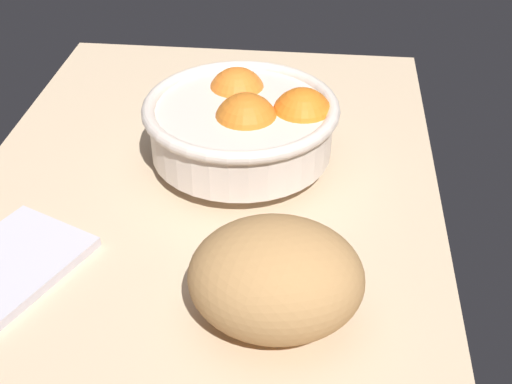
{
  "coord_description": "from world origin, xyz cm",
  "views": [
    {
      "loc": [
        -67.56,
        -13.29,
        47.37
      ],
      "look_at": [
        -9.59,
        -7.09,
        5.0
      ],
      "focal_mm": 47.91,
      "sensor_mm": 36.0,
      "label": 1
    }
  ],
  "objects": [
    {
      "name": "ground_plane",
      "position": [
        0.0,
        0.0,
        -1.5
      ],
      "size": [
        73.71,
        55.8,
        3.0
      ],
      "primitive_type": "cube",
      "color": "beige"
    },
    {
      "name": "napkin_folded",
      "position": [
        -18.85,
        17.26,
        0.55
      ],
      "size": [
        18.59,
        16.51,
        1.09
      ],
      "primitive_type": "cube",
      "rotation": [
        0.0,
        0.0,
        -0.42
      ],
      "color": "silver",
      "rests_on": "ground"
    },
    {
      "name": "fruit_bowl",
      "position": [
        3.5,
        -4.49,
        5.65
      ],
      "size": [
        23.58,
        23.58,
        10.43
      ],
      "color": "silver",
      "rests_on": "ground"
    },
    {
      "name": "bread_loaf",
      "position": [
        -22.4,
        -10.27,
        4.97
      ],
      "size": [
        14.22,
        16.37,
        9.95
      ],
      "primitive_type": "ellipsoid",
      "rotation": [
        0.0,
        0.0,
        1.59
      ],
      "color": "tan",
      "rests_on": "ground"
    }
  ]
}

